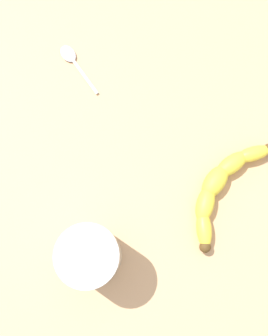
# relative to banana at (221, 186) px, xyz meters

# --- Properties ---
(wooden_tabletop) EXTENTS (1.20, 1.20, 0.03)m
(wooden_tabletop) POSITION_rel_banana_xyz_m (0.12, 0.06, -0.03)
(wooden_tabletop) COLOR tan
(wooden_tabletop) RESTS_ON ground
(banana) EXTENTS (0.13, 0.19, 0.03)m
(banana) POSITION_rel_banana_xyz_m (0.00, 0.00, 0.00)
(banana) COLOR yellow
(banana) RESTS_ON wooden_tabletop
(smoothie_glass) EXTENTS (0.09, 0.09, 0.12)m
(smoothie_glass) POSITION_rel_banana_xyz_m (-0.01, 0.23, 0.04)
(smoothie_glass) COLOR silver
(smoothie_glass) RESTS_ON wooden_tabletop
(teaspoon) EXTENTS (0.11, 0.03, 0.01)m
(teaspoon) POSITION_rel_banana_xyz_m (0.33, 0.13, -0.01)
(teaspoon) COLOR silver
(teaspoon) RESTS_ON wooden_tabletop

